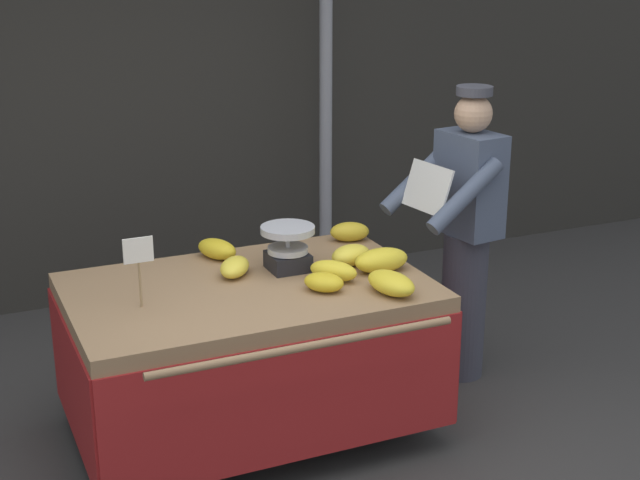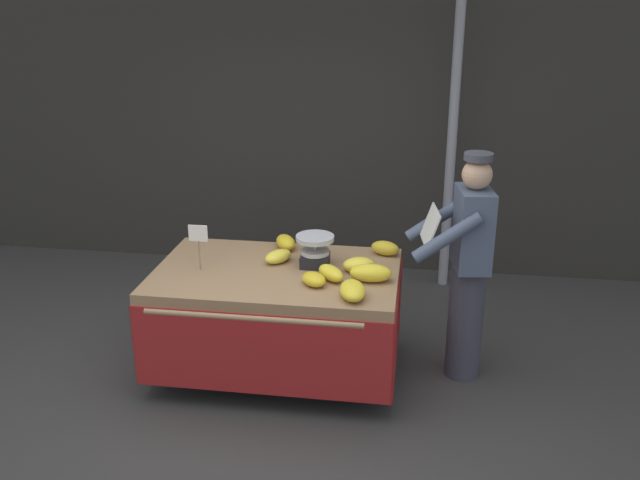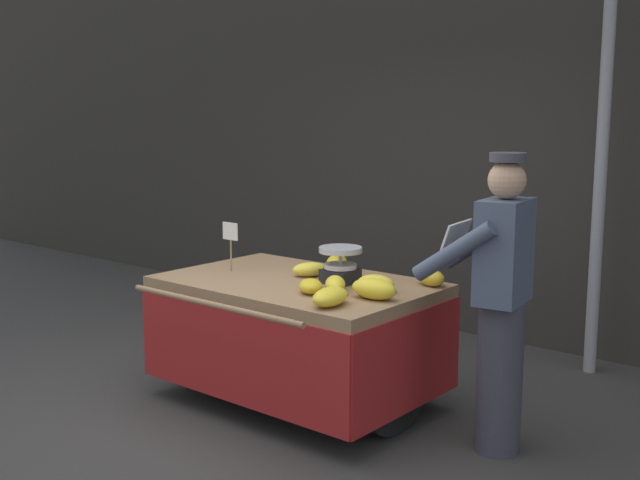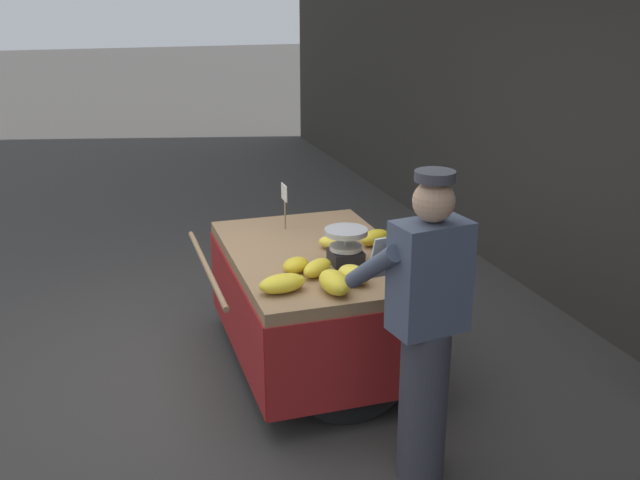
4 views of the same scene
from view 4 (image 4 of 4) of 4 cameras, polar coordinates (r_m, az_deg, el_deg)
The scene contains 14 objects.
ground_plane at distance 5.24m, azimuth -7.51°, elevation -10.10°, with size 60.00×60.00×0.00m, color #383533.
back_wall at distance 5.87m, azimuth 22.41°, elevation 13.53°, with size 16.00×0.24×4.23m, color #2D2B26.
banana_cart at distance 5.04m, azimuth -0.34°, elevation -3.25°, with size 1.79×1.35×0.84m.
weighing_scale at distance 4.73m, azimuth 2.03°, elevation -0.49°, with size 0.28×0.28×0.24m.
price_sign at distance 5.38m, azimuth -2.80°, elevation 3.38°, with size 0.14×0.01×0.34m.
banana_bunch_0 at distance 4.44m, azimuth 2.62°, elevation -2.71°, with size 0.15×0.23×0.11m, color yellow.
banana_bunch_1 at distance 5.10m, azimuth 4.31°, elevation 0.19°, with size 0.14×0.25×0.11m, color gold.
banana_bunch_2 at distance 4.55m, azimuth -0.20°, elevation -2.19°, with size 0.12×0.25×0.10m, color yellow.
banana_bunch_3 at distance 4.30m, azimuth 1.12°, elevation -3.31°, with size 0.16×0.30×0.12m, color yellow.
banana_bunch_4 at distance 4.31m, azimuth -2.96°, elevation -3.39°, with size 0.17×0.29×0.11m, color yellow.
banana_bunch_5 at distance 4.61m, azimuth -1.92°, elevation -1.97°, with size 0.14×0.20×0.09m, color gold.
banana_bunch_6 at distance 5.01m, azimuth 1.22°, elevation -0.19°, with size 0.14×0.23×0.09m, color yellow.
banana_bunch_7 at distance 4.43m, azimuth 7.79°, elevation -2.92°, with size 0.13×0.22×0.11m, color gold.
vendor_person at distance 3.84m, azimuth 8.20°, elevation -6.88°, with size 0.62×0.57×1.71m.
Camera 4 is at (4.53, -0.72, 2.54)m, focal length 41.05 mm.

